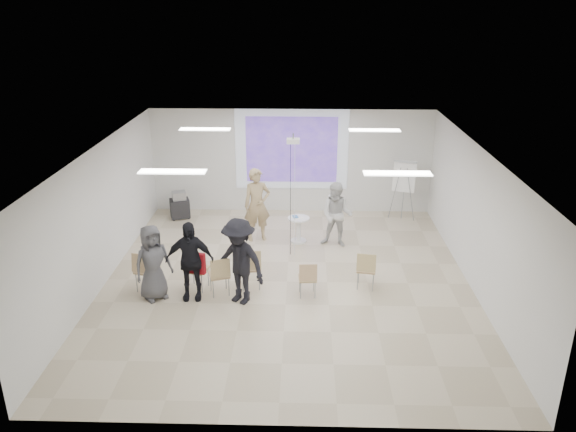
{
  "coord_description": "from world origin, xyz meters",
  "views": [
    {
      "loc": [
        0.33,
        -11.06,
        5.84
      ],
      "look_at": [
        0.0,
        0.8,
        1.25
      ],
      "focal_mm": 35.0,
      "sensor_mm": 36.0,
      "label": 1
    }
  ],
  "objects_px": {
    "audience_mid": "(239,256)",
    "player_right": "(337,211)",
    "av_cart": "(180,206)",
    "chair_right_inner": "(308,277)",
    "chair_left_inner": "(220,273)",
    "flipchart_easel": "(404,177)",
    "player_left": "(257,200)",
    "chair_left_mid": "(195,267)",
    "chair_center": "(251,265)",
    "audience_outer": "(152,258)",
    "laptop": "(219,273)",
    "pedestal_table": "(299,228)",
    "chair_right_far": "(366,267)",
    "audience_left": "(189,255)",
    "chair_far_left": "(145,268)"
  },
  "relations": [
    {
      "from": "player_right",
      "to": "audience_mid",
      "type": "height_order",
      "value": "audience_mid"
    },
    {
      "from": "chair_right_inner",
      "to": "laptop",
      "type": "height_order",
      "value": "chair_right_inner"
    },
    {
      "from": "chair_right_far",
      "to": "laptop",
      "type": "distance_m",
      "value": 3.12
    },
    {
      "from": "laptop",
      "to": "audience_outer",
      "type": "distance_m",
      "value": 1.41
    },
    {
      "from": "pedestal_table",
      "to": "chair_right_far",
      "type": "bearing_deg",
      "value": -59.33
    },
    {
      "from": "chair_left_inner",
      "to": "laptop",
      "type": "bearing_deg",
      "value": 86.2
    },
    {
      "from": "chair_left_inner",
      "to": "laptop",
      "type": "xyz_separation_m",
      "value": [
        -0.02,
        0.09,
        -0.05
      ]
    },
    {
      "from": "chair_left_inner",
      "to": "pedestal_table",
      "type": "bearing_deg",
      "value": 42.17
    },
    {
      "from": "audience_mid",
      "to": "flipchart_easel",
      "type": "xyz_separation_m",
      "value": [
        4.07,
        4.76,
        0.22
      ]
    },
    {
      "from": "pedestal_table",
      "to": "chair_far_left",
      "type": "relative_size",
      "value": 0.75
    },
    {
      "from": "chair_right_far",
      "to": "chair_right_inner",
      "type": "bearing_deg",
      "value": -153.24
    },
    {
      "from": "chair_left_mid",
      "to": "chair_left_inner",
      "type": "relative_size",
      "value": 1.05
    },
    {
      "from": "audience_mid",
      "to": "player_right",
      "type": "bearing_deg",
      "value": 84.07
    },
    {
      "from": "pedestal_table",
      "to": "chair_right_far",
      "type": "distance_m",
      "value": 2.88
    },
    {
      "from": "audience_left",
      "to": "av_cart",
      "type": "distance_m",
      "value": 4.76
    },
    {
      "from": "chair_left_mid",
      "to": "audience_left",
      "type": "relative_size",
      "value": 0.47
    },
    {
      "from": "chair_left_inner",
      "to": "chair_right_far",
      "type": "distance_m",
      "value": 3.1
    },
    {
      "from": "chair_right_far",
      "to": "av_cart",
      "type": "bearing_deg",
      "value": 149.5
    },
    {
      "from": "audience_mid",
      "to": "flipchart_easel",
      "type": "relative_size",
      "value": 1.22
    },
    {
      "from": "av_cart",
      "to": "chair_right_inner",
      "type": "bearing_deg",
      "value": -70.4
    },
    {
      "from": "laptop",
      "to": "flipchart_easel",
      "type": "relative_size",
      "value": 0.19
    },
    {
      "from": "chair_left_mid",
      "to": "audience_mid",
      "type": "height_order",
      "value": "audience_mid"
    },
    {
      "from": "chair_center",
      "to": "av_cart",
      "type": "height_order",
      "value": "chair_center"
    },
    {
      "from": "chair_right_inner",
      "to": "chair_left_inner",
      "type": "bearing_deg",
      "value": 175.09
    },
    {
      "from": "chair_left_inner",
      "to": "flipchart_easel",
      "type": "height_order",
      "value": "flipchart_easel"
    },
    {
      "from": "player_right",
      "to": "audience_mid",
      "type": "xyz_separation_m",
      "value": [
        -2.12,
        -2.9,
        0.11
      ]
    },
    {
      "from": "chair_right_inner",
      "to": "chair_right_far",
      "type": "xyz_separation_m",
      "value": [
        1.25,
        0.39,
        0.04
      ]
    },
    {
      "from": "player_left",
      "to": "chair_left_mid",
      "type": "distance_m",
      "value": 3.05
    },
    {
      "from": "chair_left_inner",
      "to": "audience_left",
      "type": "height_order",
      "value": "audience_left"
    },
    {
      "from": "flipchart_easel",
      "to": "av_cart",
      "type": "bearing_deg",
      "value": -161.95
    },
    {
      "from": "audience_mid",
      "to": "chair_left_mid",
      "type": "bearing_deg",
      "value": -173.92
    },
    {
      "from": "chair_right_far",
      "to": "pedestal_table",
      "type": "bearing_deg",
      "value": 130.11
    },
    {
      "from": "pedestal_table",
      "to": "av_cart",
      "type": "xyz_separation_m",
      "value": [
        -3.39,
        1.59,
        -0.02
      ]
    },
    {
      "from": "audience_mid",
      "to": "av_cart",
      "type": "xyz_separation_m",
      "value": [
        -2.22,
        4.69,
        -0.67
      ]
    },
    {
      "from": "chair_right_inner",
      "to": "laptop",
      "type": "relative_size",
      "value": 2.5
    },
    {
      "from": "chair_left_inner",
      "to": "audience_left",
      "type": "distance_m",
      "value": 0.75
    },
    {
      "from": "laptop",
      "to": "av_cart",
      "type": "distance_m",
      "value": 4.69
    },
    {
      "from": "pedestal_table",
      "to": "audience_left",
      "type": "relative_size",
      "value": 0.35
    },
    {
      "from": "flipchart_easel",
      "to": "chair_right_far",
      "type": "bearing_deg",
      "value": -91.65
    },
    {
      "from": "audience_left",
      "to": "av_cart",
      "type": "relative_size",
      "value": 2.48
    },
    {
      "from": "chair_left_inner",
      "to": "chair_far_left",
      "type": "bearing_deg",
      "value": 157.48
    },
    {
      "from": "chair_center",
      "to": "audience_outer",
      "type": "bearing_deg",
      "value": -173.67
    },
    {
      "from": "player_right",
      "to": "audience_left",
      "type": "bearing_deg",
      "value": -123.17
    },
    {
      "from": "chair_far_left",
      "to": "chair_left_inner",
      "type": "bearing_deg",
      "value": 11.71
    },
    {
      "from": "chair_left_inner",
      "to": "laptop",
      "type": "distance_m",
      "value": 0.11
    },
    {
      "from": "chair_left_mid",
      "to": "pedestal_table",
      "type": "bearing_deg",
      "value": 64.89
    },
    {
      "from": "player_left",
      "to": "chair_right_inner",
      "type": "xyz_separation_m",
      "value": [
        1.28,
        -3.01,
        -0.6
      ]
    },
    {
      "from": "chair_center",
      "to": "laptop",
      "type": "distance_m",
      "value": 0.69
    },
    {
      "from": "audience_outer",
      "to": "chair_left_inner",
      "type": "bearing_deg",
      "value": -32.46
    },
    {
      "from": "chair_right_inner",
      "to": "flipchart_easel",
      "type": "distance_m",
      "value": 5.32
    }
  ]
}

